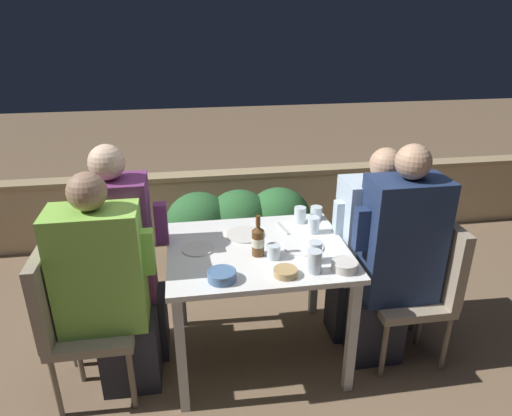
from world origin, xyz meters
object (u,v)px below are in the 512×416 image
(person_purple_stripe, at_px, (125,258))
(person_navy_jumper, at_px, (395,259))
(chair_left_near, at_px, (71,311))
(chair_left_far, at_px, (92,284))
(chair_right_far, at_px, (400,259))
(person_blue_shirt, at_px, (372,247))
(chair_right_near, at_px, (424,279))
(beer_bottle, at_px, (258,240))
(person_green_blouse, at_px, (108,289))

(person_purple_stripe, distance_m, person_navy_jumper, 1.54)
(person_purple_stripe, xyz_separation_m, person_navy_jumper, (1.52, -0.25, -0.00))
(chair_left_near, bearing_deg, chair_left_far, 75.61)
(person_purple_stripe, bearing_deg, chair_right_far, -0.25)
(chair_left_near, xyz_separation_m, chair_left_far, (0.06, 0.25, 0.00))
(person_blue_shirt, bearing_deg, chair_right_near, -45.19)
(chair_left_near, relative_size, person_navy_jumper, 0.66)
(chair_left_far, height_order, person_blue_shirt, person_blue_shirt)
(person_navy_jumper, height_order, chair_right_far, person_navy_jumper)
(chair_left_far, relative_size, chair_right_near, 1.00)
(chair_left_far, relative_size, beer_bottle, 3.81)
(person_purple_stripe, bearing_deg, chair_right_near, -8.12)
(person_purple_stripe, height_order, person_blue_shirt, person_purple_stripe)
(person_green_blouse, relative_size, person_blue_shirt, 1.02)
(chair_left_near, bearing_deg, chair_right_far, 7.09)
(chair_right_near, distance_m, beer_bottle, 1.03)
(person_green_blouse, bearing_deg, chair_left_near, 180.00)
(person_navy_jumper, xyz_separation_m, person_blue_shirt, (-0.04, 0.24, -0.05))
(chair_right_near, distance_m, chair_right_far, 0.24)
(chair_right_near, xyz_separation_m, person_navy_jumper, (-0.20, -0.00, 0.15))
(chair_right_near, bearing_deg, chair_left_far, 172.72)
(chair_left_near, height_order, person_navy_jumper, person_navy_jumper)
(chair_left_far, bearing_deg, person_purple_stripe, 0.00)
(chair_left_far, relative_size, chair_right_far, 1.00)
(chair_right_near, distance_m, person_blue_shirt, 0.35)
(person_navy_jumper, bearing_deg, chair_right_near, 0.00)
(chair_left_near, bearing_deg, person_navy_jumper, 0.14)
(chair_left_far, distance_m, chair_right_far, 1.89)
(person_green_blouse, relative_size, chair_right_far, 1.44)
(person_green_blouse, xyz_separation_m, chair_right_far, (1.75, 0.24, -0.12))
(chair_left_near, bearing_deg, beer_bottle, 2.73)
(chair_right_near, bearing_deg, person_green_blouse, -179.86)
(person_blue_shirt, bearing_deg, chair_right_far, -0.00)
(person_purple_stripe, xyz_separation_m, beer_bottle, (0.74, -0.20, 0.16))
(chair_left_near, xyz_separation_m, person_green_blouse, (0.20, -0.00, 0.12))
(chair_left_far, distance_m, person_blue_shirt, 1.69)
(person_navy_jumper, distance_m, chair_right_far, 0.33)
(person_purple_stripe, bearing_deg, person_green_blouse, -104.04)
(chair_left_near, relative_size, beer_bottle, 3.81)
(chair_left_far, relative_size, person_blue_shirt, 0.71)
(person_navy_jumper, height_order, person_blue_shirt, person_navy_jumper)
(person_green_blouse, height_order, chair_right_far, person_green_blouse)
(person_green_blouse, distance_m, chair_right_far, 1.77)
(beer_bottle, bearing_deg, person_blue_shirt, 14.62)
(person_purple_stripe, height_order, beer_bottle, person_purple_stripe)
(chair_right_near, height_order, person_navy_jumper, person_navy_jumper)
(person_green_blouse, distance_m, beer_bottle, 0.83)
(chair_left_near, xyz_separation_m, chair_right_far, (1.95, 0.24, 0.00))
(person_blue_shirt, bearing_deg, person_green_blouse, -171.09)
(chair_left_far, bearing_deg, chair_left_near, -104.39)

